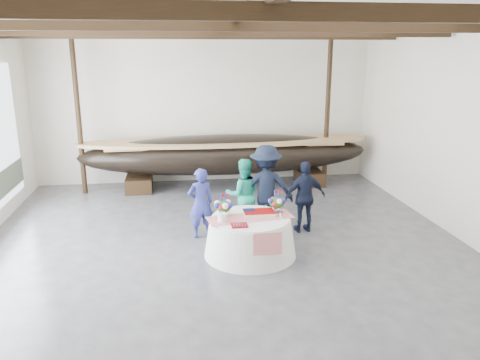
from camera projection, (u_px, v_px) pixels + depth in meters
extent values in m
cube|color=#3D3D42|center=(230.00, 262.00, 8.90)|extent=(10.00, 12.00, 0.01)
cube|color=silver|center=(205.00, 107.00, 14.02)|extent=(10.00, 0.02, 4.50)
cube|color=silver|center=(358.00, 360.00, 2.57)|extent=(10.00, 0.02, 4.50)
cube|color=white|center=(228.00, 12.00, 7.69)|extent=(10.00, 12.00, 0.01)
cube|color=black|center=(271.00, 11.00, 4.42)|extent=(9.80, 0.12, 0.18)
cube|color=black|center=(236.00, 25.00, 6.80)|extent=(9.80, 0.12, 0.18)
cube|color=black|center=(219.00, 32.00, 9.19)|extent=(9.80, 0.12, 0.18)
cube|color=black|center=(209.00, 36.00, 11.57)|extent=(9.80, 0.12, 0.18)
cube|color=black|center=(228.00, 20.00, 7.72)|extent=(0.15, 11.76, 0.15)
cylinder|color=black|center=(78.00, 113.00, 12.63)|extent=(0.14, 0.14, 4.50)
cylinder|color=black|center=(328.00, 109.00, 13.59)|extent=(0.14, 0.14, 4.50)
cube|color=black|center=(139.00, 184.00, 13.38)|extent=(0.73, 0.94, 0.42)
cube|color=black|center=(309.00, 177.00, 14.07)|extent=(0.73, 0.94, 0.42)
ellipsoid|color=black|center=(226.00, 154.00, 13.52)|extent=(8.37, 1.67, 1.15)
cube|color=#9E7A4C|center=(226.00, 144.00, 13.43)|extent=(6.69, 1.10, 0.06)
cone|color=silver|center=(250.00, 237.00, 9.15)|extent=(1.80, 1.80, 0.74)
cylinder|color=silver|center=(250.00, 219.00, 9.05)|extent=(1.53, 1.53, 0.04)
cube|color=red|center=(250.00, 217.00, 9.04)|extent=(1.73, 0.81, 0.01)
cube|color=white|center=(259.00, 213.00, 9.17)|extent=(0.60, 0.40, 0.07)
cylinder|color=white|center=(222.00, 218.00, 8.80)|extent=(0.18, 0.18, 0.17)
cylinder|color=white|center=(221.00, 208.00, 9.24)|extent=(0.18, 0.18, 0.23)
cube|color=maroon|center=(239.00, 225.00, 8.60)|extent=(0.30, 0.24, 0.03)
cone|color=silver|center=(281.00, 215.00, 8.99)|extent=(0.09, 0.09, 0.12)
imported|color=navy|center=(201.00, 203.00, 9.94)|extent=(0.63, 0.49, 1.53)
imported|color=#21AC90|center=(243.00, 194.00, 10.36)|extent=(0.81, 0.64, 1.62)
imported|color=black|center=(266.00, 188.00, 10.33)|extent=(1.29, 0.80, 1.92)
imported|color=black|center=(305.00, 197.00, 10.24)|extent=(0.97, 0.49, 1.59)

